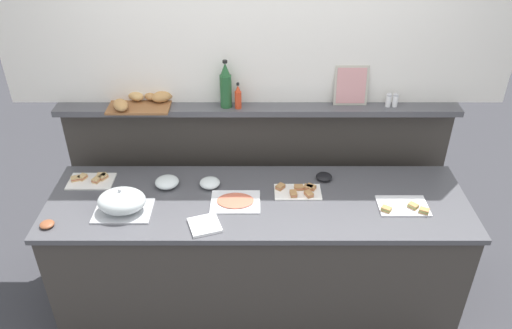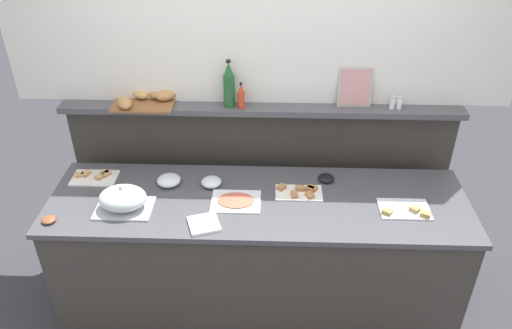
% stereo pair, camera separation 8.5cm
% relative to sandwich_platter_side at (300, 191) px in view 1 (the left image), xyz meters
% --- Properties ---
extents(ground_plane, '(12.00, 12.00, 0.00)m').
position_rel_sandwich_platter_side_xyz_m(ground_plane, '(-0.26, 0.53, -0.92)').
color(ground_plane, '#38383D').
extents(buffet_counter, '(2.60, 0.76, 0.91)m').
position_rel_sandwich_platter_side_xyz_m(buffet_counter, '(-0.26, -0.07, -0.47)').
color(buffet_counter, '#3D3833').
rests_on(buffet_counter, ground_plane).
extents(back_ledge_unit, '(2.66, 0.22, 1.31)m').
position_rel_sandwich_platter_side_xyz_m(back_ledge_unit, '(-0.26, 0.48, -0.23)').
color(back_ledge_unit, '#3D3833').
rests_on(back_ledge_unit, ground_plane).
extents(upper_wall_panel, '(3.26, 0.08, 1.29)m').
position_rel_sandwich_platter_side_xyz_m(upper_wall_panel, '(-0.26, 0.51, 1.03)').
color(upper_wall_panel, white).
rests_on(upper_wall_panel, back_ledge_unit).
extents(sandwich_platter_side, '(0.29, 0.17, 0.04)m').
position_rel_sandwich_platter_side_xyz_m(sandwich_platter_side, '(0.00, 0.00, 0.00)').
color(sandwich_platter_side, white).
rests_on(sandwich_platter_side, buffet_counter).
extents(sandwich_platter_front, '(0.29, 0.19, 0.04)m').
position_rel_sandwich_platter_side_xyz_m(sandwich_platter_front, '(-1.34, 0.12, -0.00)').
color(sandwich_platter_front, white).
rests_on(sandwich_platter_front, buffet_counter).
extents(sandwich_platter_rear, '(0.30, 0.20, 0.04)m').
position_rel_sandwich_platter_side_xyz_m(sandwich_platter_rear, '(0.62, -0.16, -0.00)').
color(sandwich_platter_rear, silver).
rests_on(sandwich_platter_rear, buffet_counter).
extents(cold_cuts_platter, '(0.30, 0.23, 0.02)m').
position_rel_sandwich_platter_side_xyz_m(cold_cuts_platter, '(-0.39, -0.10, -0.00)').
color(cold_cuts_platter, white).
rests_on(cold_cuts_platter, buffet_counter).
extents(serving_cloche, '(0.34, 0.24, 0.17)m').
position_rel_sandwich_platter_side_xyz_m(serving_cloche, '(-1.06, -0.20, 0.06)').
color(serving_cloche, '#B7BABF').
rests_on(serving_cloche, buffet_counter).
extents(glass_bowl_large, '(0.13, 0.13, 0.05)m').
position_rel_sandwich_platter_side_xyz_m(glass_bowl_large, '(-0.56, 0.07, 0.01)').
color(glass_bowl_large, silver).
rests_on(glass_bowl_large, buffet_counter).
extents(glass_bowl_medium, '(0.15, 0.15, 0.06)m').
position_rel_sandwich_platter_side_xyz_m(glass_bowl_medium, '(-0.84, 0.07, 0.02)').
color(glass_bowl_medium, silver).
rests_on(glass_bowl_medium, buffet_counter).
extents(condiment_bowl_teal, '(0.11, 0.11, 0.04)m').
position_rel_sandwich_platter_side_xyz_m(condiment_bowl_teal, '(0.18, 0.15, 0.01)').
color(condiment_bowl_teal, black).
rests_on(condiment_bowl_teal, buffet_counter).
extents(condiment_bowl_red, '(0.08, 0.08, 0.03)m').
position_rel_sandwich_platter_side_xyz_m(condiment_bowl_red, '(-1.47, -0.33, 0.00)').
color(condiment_bowl_red, brown).
rests_on(condiment_bowl_red, buffet_counter).
extents(napkin_stack, '(0.22, 0.22, 0.02)m').
position_rel_sandwich_platter_side_xyz_m(napkin_stack, '(-0.56, -0.33, -0.00)').
color(napkin_stack, white).
rests_on(napkin_stack, buffet_counter).
extents(hot_sauce_bottle, '(0.04, 0.04, 0.18)m').
position_rel_sandwich_platter_side_xyz_m(hot_sauce_bottle, '(-0.38, 0.38, 0.47)').
color(hot_sauce_bottle, red).
rests_on(hot_sauce_bottle, back_ledge_unit).
extents(wine_bottle_green, '(0.08, 0.08, 0.32)m').
position_rel_sandwich_platter_side_xyz_m(wine_bottle_green, '(-0.46, 0.40, 0.53)').
color(wine_bottle_green, '#23562D').
rests_on(wine_bottle_green, back_ledge_unit).
extents(salt_shaker, '(0.03, 0.03, 0.09)m').
position_rel_sandwich_platter_side_xyz_m(salt_shaker, '(0.59, 0.41, 0.43)').
color(salt_shaker, white).
rests_on(salt_shaker, back_ledge_unit).
extents(pepper_shaker, '(0.03, 0.03, 0.09)m').
position_rel_sandwich_platter_side_xyz_m(pepper_shaker, '(0.64, 0.41, 0.43)').
color(pepper_shaker, white).
rests_on(pepper_shaker, back_ledge_unit).
extents(bread_basket, '(0.43, 0.31, 0.08)m').
position_rel_sandwich_platter_side_xyz_m(bread_basket, '(-1.00, 0.43, 0.42)').
color(bread_basket, brown).
rests_on(bread_basket, back_ledge_unit).
extents(framed_picture, '(0.22, 0.06, 0.26)m').
position_rel_sandwich_platter_side_xyz_m(framed_picture, '(0.35, 0.44, 0.52)').
color(framed_picture, '#B2AD9E').
rests_on(framed_picture, back_ledge_unit).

